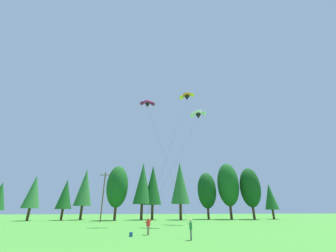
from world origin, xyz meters
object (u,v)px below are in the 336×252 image
at_px(backpack, 131,234).
at_px(utility_pole, 103,195).
at_px(kite_flyer_near, 148,225).
at_px(parafoil_kite_far_white, 198,114).
at_px(kite_flyer_mid, 191,228).
at_px(parafoil_kite_mid_magenta, 147,104).
at_px(parafoil_kite_high_orange, 187,96).

bearing_deg(backpack, utility_pole, -71.38).
distance_m(kite_flyer_near, parafoil_kite_far_white, 29.65).
relative_size(utility_pole, backpack, 25.40).
distance_m(kite_flyer_near, backpack, 2.13).
bearing_deg(kite_flyer_mid, parafoil_kite_mid_magenta, 102.92).
height_order(kite_flyer_near, backpack, kite_flyer_near).
xyz_separation_m(parafoil_kite_mid_magenta, backpack, (-1.32, -13.97, -21.91)).
bearing_deg(parafoil_kite_high_orange, kite_flyer_mid, -103.61).
relative_size(parafoil_kite_far_white, backpack, 54.61).
relative_size(parafoil_kite_high_orange, parafoil_kite_far_white, 1.06).
distance_m(parafoil_kite_mid_magenta, parafoil_kite_far_white, 12.31).
distance_m(kite_flyer_mid, parafoil_kite_high_orange, 28.38).
bearing_deg(parafoil_kite_mid_magenta, kite_flyer_near, -88.28).
xyz_separation_m(parafoil_kite_mid_magenta, parafoil_kite_far_white, (11.56, 4.22, 0.30)).
distance_m(kite_flyer_near, parafoil_kite_mid_magenta, 24.78).
bearing_deg(utility_pole, kite_flyer_near, -69.91).
distance_m(utility_pole, kite_flyer_near, 26.29).
height_order(parafoil_kite_high_orange, parafoil_kite_mid_magenta, parafoil_kite_high_orange).
bearing_deg(kite_flyer_mid, utility_pole, 113.57).
xyz_separation_m(kite_flyer_near, parafoil_kite_far_white, (11.17, 17.20, 21.41)).
bearing_deg(parafoil_kite_high_orange, parafoil_kite_mid_magenta, 173.68).
bearing_deg(kite_flyer_near, backpack, -149.98).
distance_m(utility_pole, parafoil_kite_mid_magenta, 21.97).
relative_size(parafoil_kite_high_orange, backpack, 57.76).
relative_size(kite_flyer_mid, backpack, 4.23).
xyz_separation_m(kite_flyer_near, backpack, (-1.71, -0.99, -0.80)).
relative_size(kite_flyer_mid, parafoil_kite_high_orange, 0.07).
xyz_separation_m(kite_flyer_near, parafoil_kite_mid_magenta, (-0.39, 12.98, 21.11)).
height_order(kite_flyer_mid, parafoil_kite_mid_magenta, parafoil_kite_mid_magenta).
relative_size(utility_pole, parafoil_kite_mid_magenta, 0.47).
height_order(parafoil_kite_high_orange, parafoil_kite_far_white, parafoil_kite_high_orange).
bearing_deg(backpack, parafoil_kite_far_white, -122.54).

